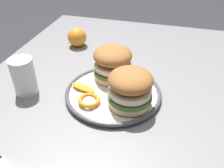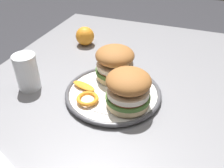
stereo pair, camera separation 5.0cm
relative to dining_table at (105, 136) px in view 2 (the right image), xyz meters
name	(u,v)px [view 2 (the right image)]	position (x,y,z in m)	size (l,w,h in m)	color
dining_table	(105,136)	(0.00, 0.00, 0.00)	(1.30, 0.86, 0.76)	gray
dinner_plate	(112,93)	(-0.07, 0.00, 0.11)	(0.28, 0.28, 0.02)	white
sandwich_half_left	(115,62)	(-0.14, -0.02, 0.17)	(0.16, 0.16, 0.10)	beige
sandwich_half_right	(128,88)	(-0.02, 0.06, 0.17)	(0.15, 0.15, 0.10)	beige
orange_peel_curled	(88,99)	(0.00, -0.05, 0.13)	(0.07, 0.07, 0.01)	orange
orange_peel_strip_long	(84,86)	(-0.05, -0.09, 0.13)	(0.05, 0.08, 0.01)	orange
drinking_glass	(28,74)	(-0.01, -0.25, 0.15)	(0.07, 0.07, 0.11)	white
whole_orange	(85,36)	(-0.34, -0.22, 0.14)	(0.07, 0.07, 0.07)	orange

